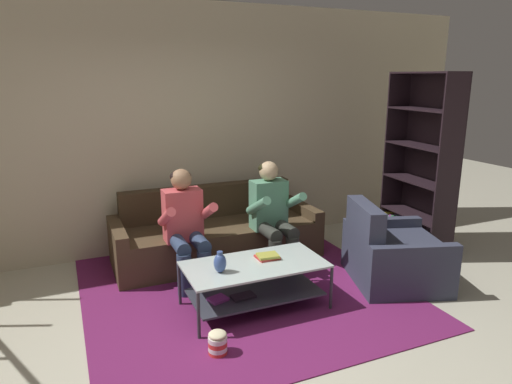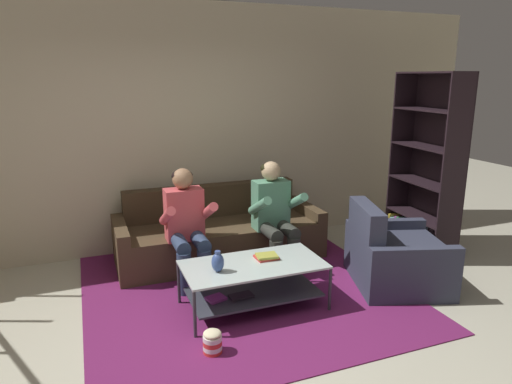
% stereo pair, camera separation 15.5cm
% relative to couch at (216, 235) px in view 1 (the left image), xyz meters
% --- Properties ---
extents(ground, '(16.80, 16.80, 0.00)m').
position_rel_couch_xyz_m(ground, '(-0.43, -1.87, -0.28)').
color(ground, beige).
extents(back_partition, '(8.40, 0.12, 2.90)m').
position_rel_couch_xyz_m(back_partition, '(-0.43, 0.59, 1.17)').
color(back_partition, beige).
rests_on(back_partition, ground).
extents(couch, '(2.33, 0.86, 0.81)m').
position_rel_couch_xyz_m(couch, '(0.00, 0.00, 0.00)').
color(couch, '#463623').
rests_on(couch, ground).
extents(person_seated_left, '(0.50, 0.58, 1.17)m').
position_rel_couch_xyz_m(person_seated_left, '(-0.48, -0.51, 0.36)').
color(person_seated_left, navy).
rests_on(person_seated_left, ground).
extents(person_seated_right, '(0.50, 0.58, 1.18)m').
position_rel_couch_xyz_m(person_seated_right, '(0.48, -0.51, 0.36)').
color(person_seated_right, '#2E302A').
rests_on(person_seated_right, ground).
extents(coffee_table, '(1.27, 0.65, 0.43)m').
position_rel_couch_xyz_m(coffee_table, '(-0.06, -1.27, 0.01)').
color(coffee_table, '#B4C6C1').
rests_on(coffee_table, ground).
extents(area_rug, '(3.00, 3.22, 0.01)m').
position_rel_couch_xyz_m(area_rug, '(-0.03, -0.76, -0.27)').
color(area_rug, '#691D51').
rests_on(area_rug, ground).
extents(vase, '(0.11, 0.11, 0.19)m').
position_rel_couch_xyz_m(vase, '(-0.40, -1.32, 0.24)').
color(vase, '#384F8E').
rests_on(vase, coffee_table).
extents(book_stack, '(0.21, 0.19, 0.04)m').
position_rel_couch_xyz_m(book_stack, '(0.10, -1.20, 0.17)').
color(book_stack, red).
rests_on(book_stack, coffee_table).
extents(bookshelf, '(0.38, 0.99, 2.11)m').
position_rel_couch_xyz_m(bookshelf, '(2.40, -0.60, 0.60)').
color(bookshelf, black).
rests_on(bookshelf, ground).
extents(armchair, '(1.10, 1.16, 0.84)m').
position_rel_couch_xyz_m(armchair, '(1.45, -1.32, 0.01)').
color(armchair, '#34384B').
rests_on(armchair, ground).
extents(popcorn_tub, '(0.15, 0.15, 0.19)m').
position_rel_couch_xyz_m(popcorn_tub, '(-0.60, -1.83, -0.18)').
color(popcorn_tub, red).
rests_on(popcorn_tub, ground).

